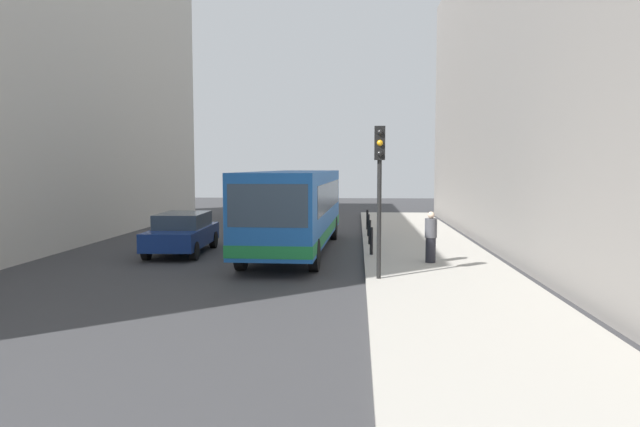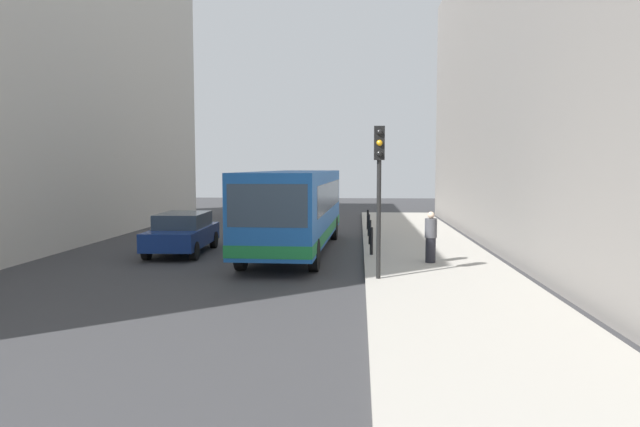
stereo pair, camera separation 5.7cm
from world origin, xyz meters
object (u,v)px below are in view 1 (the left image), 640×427
pedestrian_near_signal (431,237)px  bollard_farthest (367,220)px  bus (296,206)px  traffic_light (379,173)px  bollard_far (368,225)px  bollard_mid (370,232)px  bollard_near (371,241)px  car_beside_bus (182,232)px

pedestrian_near_signal → bollard_farthest: bearing=169.1°
bus → pedestrian_near_signal: (4.61, -3.03, -0.77)m
traffic_light → bollard_far: traffic_light is taller
bollard_mid → pedestrian_near_signal: pedestrian_near_signal is taller
traffic_light → pedestrian_near_signal: bearing=57.8°
bus → bollard_near: bus is taller
bus → bollard_mid: bus is taller
car_beside_bus → traffic_light: 8.91m
bus → traffic_light: size_ratio=2.71×
bus → traffic_light: traffic_light is taller
bollard_near → bollard_mid: size_ratio=1.00×
traffic_light → bollard_mid: bearing=90.8°
bollard_near → bus: bearing=150.9°
bus → car_beside_bus: size_ratio=2.49×
car_beside_bus → bollard_farthest: (6.87, 7.21, -0.16)m
bollard_far → bollard_mid: bearing=-90.0°
car_beside_bus → pedestrian_near_signal: bearing=163.3°
bus → bollard_mid: 3.20m
car_beside_bus → bollard_far: (6.87, 4.53, -0.16)m
car_beside_bus → bollard_near: (6.87, -0.83, -0.16)m
car_beside_bus → bollard_near: bearing=171.3°
bollard_far → bollard_farthest: bearing=90.0°
pedestrian_near_signal → bollard_near: bearing=-150.8°
bollard_farthest → pedestrian_near_signal: 9.71m
car_beside_bus → bollard_farthest: 9.97m
bus → pedestrian_near_signal: size_ratio=6.87×
bollard_farthest → bollard_near: bearing=-90.0°
bus → bollard_near: size_ratio=11.68×
car_beside_bus → pedestrian_near_signal: size_ratio=2.76×
bollard_mid → traffic_light: bearing=-89.2°
traffic_light → bollard_farthest: bearing=90.5°
bollard_mid → bollard_near: bearing=-90.0°
bollard_farthest → pedestrian_near_signal: (1.83, -9.53, 0.33)m
traffic_light → bus: bearing=116.4°
bus → traffic_light: bearing=118.3°
car_beside_bus → traffic_light: traffic_light is taller
bus → bollard_near: (2.78, -1.54, -1.10)m
traffic_light → bollard_farthest: size_ratio=4.32×
bollard_near → bollard_farthest: size_ratio=1.00×
car_beside_bus → bollard_far: bearing=-148.4°
bollard_far → traffic_light: bearing=-89.4°
bus → car_beside_bus: (-4.10, -0.71, -0.94)m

